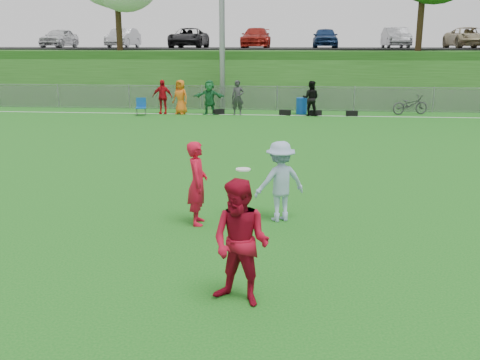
# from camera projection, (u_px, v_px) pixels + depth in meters

# --- Properties ---
(ground) EXTENTS (120.00, 120.00, 0.00)m
(ground) POSITION_uv_depth(u_px,v_px,m) (235.00, 255.00, 9.01)
(ground) COLOR #135E16
(ground) RESTS_ON ground
(sideline_far) EXTENTS (60.00, 0.10, 0.01)m
(sideline_far) POSITION_uv_depth(u_px,v_px,m) (275.00, 115.00, 26.35)
(sideline_far) COLOR white
(sideline_far) RESTS_ON ground
(fence) EXTENTS (58.00, 0.06, 1.30)m
(fence) POSITION_uv_depth(u_px,v_px,m) (277.00, 98.00, 28.12)
(fence) COLOR gray
(fence) RESTS_ON ground
(berm) EXTENTS (120.00, 18.00, 3.00)m
(berm) POSITION_uv_depth(u_px,v_px,m) (282.00, 71.00, 38.50)
(berm) COLOR #1D4914
(berm) RESTS_ON ground
(parking_lot) EXTENTS (120.00, 12.00, 0.10)m
(parking_lot) POSITION_uv_depth(u_px,v_px,m) (284.00, 48.00, 40.04)
(parking_lot) COLOR black
(parking_lot) RESTS_ON berm
(car_row) EXTENTS (32.04, 5.18, 1.44)m
(car_row) POSITION_uv_depth(u_px,v_px,m) (267.00, 38.00, 39.00)
(car_row) COLOR silver
(car_row) RESTS_ON parking_lot
(spectator_row) EXTENTS (8.35, 0.81, 1.69)m
(spectator_row) POSITION_uv_depth(u_px,v_px,m) (221.00, 97.00, 26.41)
(spectator_row) COLOR #B80C16
(spectator_row) RESTS_ON ground
(gear_bags) EXTENTS (7.16, 0.54, 0.26)m
(gear_bags) POSITION_uv_depth(u_px,v_px,m) (292.00, 113.00, 26.33)
(gear_bags) COLOR black
(gear_bags) RESTS_ON ground
(player_red_left) EXTENTS (0.46, 0.64, 1.65)m
(player_red_left) POSITION_uv_depth(u_px,v_px,m) (197.00, 183.00, 10.38)
(player_red_left) COLOR red
(player_red_left) RESTS_ON ground
(player_red_center) EXTENTS (1.03, 0.92, 1.75)m
(player_red_center) POSITION_uv_depth(u_px,v_px,m) (241.00, 243.00, 7.15)
(player_red_center) COLOR #A50B23
(player_red_center) RESTS_ON ground
(player_blue) EXTENTS (1.20, 0.99, 1.61)m
(player_blue) POSITION_uv_depth(u_px,v_px,m) (280.00, 181.00, 10.59)
(player_blue) COLOR #96ADD1
(player_blue) RESTS_ON ground
(frisbee) EXTENTS (0.30, 0.30, 0.03)m
(frisbee) POSITION_uv_depth(u_px,v_px,m) (243.00, 169.00, 10.74)
(frisbee) COLOR silver
(frisbee) RESTS_ON ground
(recycling_bin) EXTENTS (0.71, 0.71, 0.81)m
(recycling_bin) POSITION_uv_depth(u_px,v_px,m) (302.00, 106.00, 26.72)
(recycling_bin) COLOR #0F42A3
(recycling_bin) RESTS_ON ground
(camp_chair) EXTENTS (0.56, 0.57, 0.86)m
(camp_chair) POSITION_uv_depth(u_px,v_px,m) (141.00, 110.00, 26.18)
(camp_chair) COLOR #0E4B9B
(camp_chair) RESTS_ON ground
(bicycle) EXTENTS (1.94, 1.13, 0.96)m
(bicycle) POSITION_uv_depth(u_px,v_px,m) (410.00, 105.00, 26.54)
(bicycle) COLOR #2D2D30
(bicycle) RESTS_ON ground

